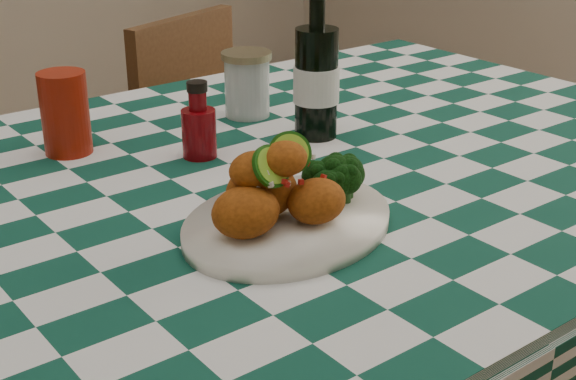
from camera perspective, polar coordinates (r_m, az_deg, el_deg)
plate at (r=1.02m, az=0.00°, el=-2.37°), size 0.35×0.31×0.02m
fried_chicken_pile at (r=0.99m, az=-0.58°, el=0.61°), size 0.16×0.12×0.10m
broccoli_side at (r=1.06m, az=2.96°, el=0.90°), size 0.08×0.08×0.06m
red_tumbler at (r=1.31m, az=-15.57°, el=5.29°), size 0.08×0.08×0.13m
ketchup_bottle at (r=1.25m, az=-6.38°, el=4.99°), size 0.06×0.06×0.12m
mason_jar at (r=1.45m, az=-2.93°, el=7.52°), size 0.09×0.09×0.12m
beer_bottle at (r=1.32m, az=2.04°, el=9.03°), size 0.08×0.08×0.25m
wooden_chair_right at (r=2.11m, az=-3.38°, el=0.47°), size 0.50×0.51×0.84m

